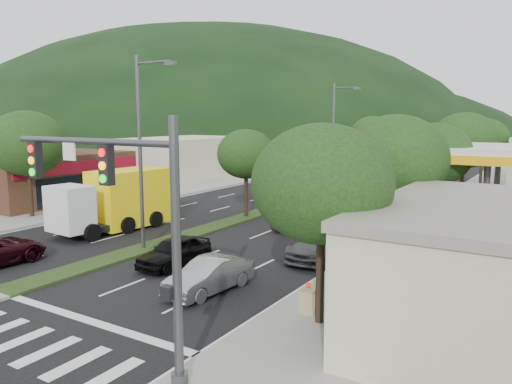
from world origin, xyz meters
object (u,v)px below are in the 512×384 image
Objects in this scene: tree_r_e at (483,139)px; tree_l_a at (27,143)px; traffic_signal at (128,207)px; tree_r_a at (322,184)px; streetlight_near at (143,144)px; tree_r_c at (434,155)px; car_queue_d at (389,209)px; car_queue_f at (387,181)px; motorhome at (424,180)px; car_queue_b at (320,242)px; a_frame_sign at (307,299)px; box_truck at (117,202)px; tree_med_near at (246,154)px; sedan_silver at (209,276)px; tree_r_d at (464,140)px; car_queue_e at (367,192)px; streetlight_mid at (335,132)px; tree_r_b at (395,159)px; car_queue_a at (174,251)px; tree_med_far at (372,134)px; car_queue_c at (295,219)px.

tree_r_e is 0.93× the size of tree_l_a.
traffic_signal is 1.06× the size of tree_r_a.
tree_r_e is at bearing 69.77° from streetlight_near.
tree_r_c is 5.76m from car_queue_d.
car_queue_d is 16.11m from car_queue_f.
tree_r_e is at bearing 70.61° from motorhome.
car_queue_b is at bearing 114.46° from tree_r_a.
traffic_signal is at bearing -116.82° from a_frame_sign.
tree_r_c is 0.85× the size of box_truck.
car_queue_d is (0.21, 10.80, -0.03)m from car_queue_b.
tree_med_near is (-12.00, 14.00, -0.39)m from tree_r_a.
tree_med_near reaches higher than motorhome.
tree_r_e reaches higher than sedan_silver.
tree_r_d is at bearing 84.62° from traffic_signal.
car_queue_f is at bearing 136.28° from tree_r_d.
tree_r_c is 1.34× the size of car_queue_f.
tree_r_a is at bearing -13.76° from tree_l_a.
streetlight_near is 2.62× the size of car_queue_e.
streetlight_near is at bearing -121.70° from car_queue_d.
tree_l_a is at bearing 151.81° from traffic_signal.
car_queue_e is 21.42m from box_truck.
streetlight_mid is 7.76m from car_queue_f.
car_queue_d is (-3.29, 18.48, -4.10)m from tree_r_a.
tree_r_a is 27.00m from motorhome.
tree_r_b is 0.75× the size of motorhome.
box_truck is at bearing -110.74° from car_queue_e.
tree_med_near is 5.00× the size of a_frame_sign.
car_queue_a is 0.79× the size of car_queue_b.
motorhome is (-3.00, -9.33, -3.02)m from tree_r_e.
tree_med_far reaches higher than tree_med_near.
car_queue_d is (4.18, 5.80, 0.09)m from car_queue_c.
tree_r_a is 15.31m from car_queue_c.
streetlight_mid reaches higher than tree_r_a.
a_frame_sign is at bearing -15.06° from car_queue_a.
motorhome is (-3.00, 10.67, -2.87)m from tree_r_c.
streetlight_mid is at bearing 132.22° from tree_r_c.
streetlight_near is 12.72m from a_frame_sign.
streetlight_mid is 1.31× the size of box_truck.
box_truck is at bearing -119.69° from tree_r_e.
traffic_signal is at bearing -91.50° from motorhome.
tree_l_a is 0.79× the size of motorhome.
car_queue_b is at bearing -36.60° from tree_med_near.
tree_r_a is at bearing -35.85° from a_frame_sign.
tree_r_b reaches higher than traffic_signal.
car_queue_b is at bearing 44.90° from car_queue_a.
streetlight_mid is 29.50m from sedan_silver.
car_queue_f is (3.82, 19.83, -3.73)m from tree_med_near.
tree_r_e is 1.30× the size of car_queue_b.
tree_med_near is at bearing -95.48° from car_queue_f.
motorhome is at bearing 167.35° from tree_r_d.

